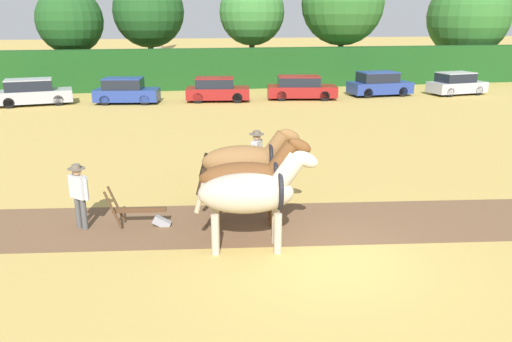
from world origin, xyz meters
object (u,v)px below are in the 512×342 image
farmer_beside_team (257,154)px  draft_horse_trail_left (246,161)px  tree_left (70,21)px  parked_car_right (456,84)px  plow (145,215)px  parked_car_center_right (379,84)px  tree_center_right (343,3)px  tree_right (469,16)px  tree_center_left (149,12)px  parked_car_center_left (217,90)px  farmer_at_plow (79,192)px  draft_horse_lead_right (249,178)px  tree_center (252,12)px  parked_car_left (126,91)px  parked_car_center (301,88)px  parked_car_far_left (32,93)px  draft_horse_lead_left (251,193)px

farmer_beside_team → draft_horse_trail_left: bearing=-81.9°
tree_left → parked_car_right: tree_left is taller
plow → parked_car_center_right: parked_car_center_right is taller
tree_center_right → draft_horse_trail_left: bearing=-115.0°
tree_left → tree_right: bearing=1.7°
tree_left → tree_center_right: size_ratio=0.78×
tree_center_left → tree_center_right: bearing=-10.0°
parked_car_center_left → farmer_at_plow: bearing=-98.4°
tree_center_left → draft_horse_lead_right: 30.73m
tree_center → parked_car_right: (12.51, -9.52, -4.74)m
tree_right → parked_car_left: bearing=-161.4°
tree_right → draft_horse_lead_right: (-24.89, -29.80, -3.90)m
draft_horse_lead_right → parked_car_center_right: draft_horse_lead_right is taller
parked_car_center_left → parked_car_center: (5.45, -0.19, 0.00)m
draft_horse_lead_right → parked_car_center_right: 23.59m
tree_left → tree_center_left: 5.98m
plow → parked_car_right: bearing=50.5°
farmer_at_plow → parked_car_far_left: (-5.50, 19.93, -0.23)m
draft_horse_trail_left → parked_car_center_right: 22.31m
draft_horse_lead_left → parked_car_right: bearing=56.7°
tree_right → parked_car_center_right: (-12.42, -9.77, -4.39)m
parked_car_center_right → parked_car_center_left: bearing=177.7°
farmer_beside_team → parked_car_far_left: 20.49m
tree_center → draft_horse_lead_right: 29.77m
tree_center_left → parked_car_right: 23.72m
farmer_at_plow → parked_car_center: size_ratio=0.36×
tree_center_right → parked_car_right: size_ratio=2.32×
tree_center_left → draft_horse_trail_left: size_ratio=2.90×
tree_center_right → parked_car_center: (-5.53, -8.07, -5.42)m
parked_car_left → parked_car_center: 11.05m
draft_horse_lead_right → parked_car_right: draft_horse_lead_right is taller
tree_right → parked_car_far_left: 36.09m
draft_horse_trail_left → parked_car_center_left: bearing=93.6°
draft_horse_lead_left → parked_car_center: draft_horse_lead_left is taller
tree_left → parked_car_center_right: tree_left is taller
draft_horse_trail_left → parked_car_center_left: 18.42m
parked_car_center_left → parked_car_center: 5.45m
plow → parked_car_left: size_ratio=0.40×
draft_horse_trail_left → parked_car_right: 25.28m
farmer_at_plow → tree_center: bearing=25.0°
draft_horse_lead_left → parked_car_center_right: draft_horse_lead_left is taller
draft_horse_lead_left → parked_car_right: size_ratio=0.70×
tree_center_right → parked_car_far_left: tree_center_right is taller
farmer_beside_team → parked_car_right: 23.90m
tree_center_right → plow: tree_center_right is taller
tree_center_left → parked_car_far_left: (-7.02, -9.88, -4.77)m
farmer_beside_team → parked_car_right: bearing=74.6°
parked_car_left → parked_car_right: parked_car_left is taller
draft_horse_lead_right → parked_car_center_left: draft_horse_lead_right is taller
draft_horse_trail_left → farmer_beside_team: (0.57, 1.38, -0.19)m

